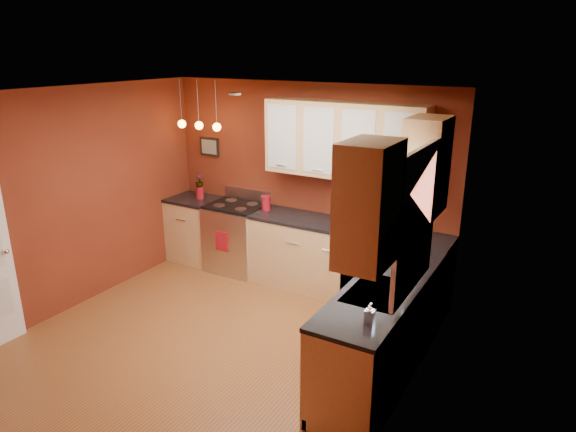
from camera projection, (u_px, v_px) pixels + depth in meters
The scene contains 25 objects.
floor at pixel (210, 347), 5.40m from camera, with size 4.20×4.20×0.00m, color #99522C.
ceiling at pixel (197, 94), 4.58m from camera, with size 4.00×4.20×0.02m, color silver.
wall_back at pixel (306, 184), 6.72m from camera, with size 4.00×0.02×2.60m, color maroon.
wall_left at pixel (68, 202), 5.94m from camera, with size 0.02×4.20×2.60m, color maroon.
wall_right at pixel (404, 274), 4.04m from camera, with size 0.02×4.20×2.60m, color maroon.
base_cabinets_back_left at pixel (196, 230), 7.52m from camera, with size 0.70×0.60×0.90m, color tan.
base_cabinets_back_right at pixel (345, 262), 6.39m from camera, with size 2.54×0.60×0.90m, color tan.
base_cabinets_right at pixel (382, 332), 4.82m from camera, with size 0.60×2.10×0.90m, color tan.
counter_back_left at pixel (194, 199), 7.37m from camera, with size 0.70×0.62×0.04m, color black.
counter_back_right at pixel (347, 227), 6.24m from camera, with size 2.54×0.62×0.04m, color black.
counter_right at pixel (384, 287), 4.67m from camera, with size 0.62×2.10×0.04m, color black.
gas_range at pixel (237, 237), 7.16m from camera, with size 0.76×0.64×1.11m.
dishwasher_front at pixel (364, 277), 5.98m from camera, with size 0.60×0.02×0.80m, color silver.
sink at pixel (379, 294), 4.55m from camera, with size 0.50×0.70×0.33m.
window at pixel (416, 216), 4.18m from camera, with size 0.06×1.02×1.22m.
upper_cabinets_back at pixel (344, 140), 6.09m from camera, with size 2.00×0.35×0.90m, color tan.
upper_cabinets_right at pixel (401, 182), 4.19m from camera, with size 0.35×1.95×0.90m, color tan.
wall_picture at pixel (210, 147), 7.33m from camera, with size 0.32×0.03×0.26m, color black.
pendant_lights at pixel (199, 125), 6.90m from camera, with size 0.71×0.11×0.66m.
red_canister at pixel (266, 203), 6.79m from camera, with size 0.13×0.13×0.19m.
red_vase at pixel (200, 193), 7.32m from camera, with size 0.11×0.11×0.17m, color maroon.
flowers at pixel (199, 181), 7.27m from camera, with size 0.11×0.11×0.21m, color maroon.
coffee_maker at pixel (404, 222), 6.00m from camera, with size 0.19×0.19×0.26m.
soap_pump at pixel (370, 313), 4.00m from camera, with size 0.07×0.08×0.17m, color white.
dish_towel at pixel (222, 241), 6.89m from camera, with size 0.20×0.01×0.27m, color maroon.
Camera 1 is at (3.05, -3.66, 3.00)m, focal length 32.00 mm.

